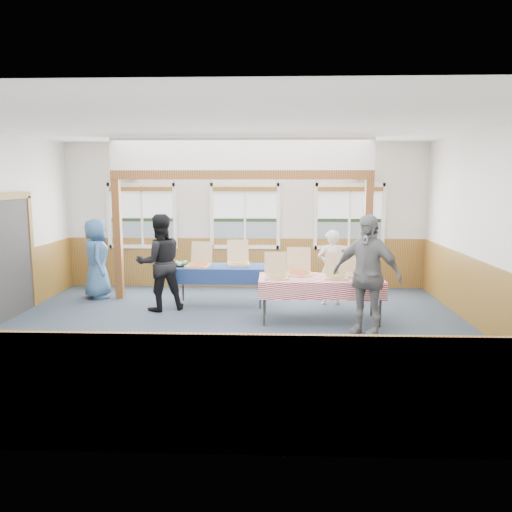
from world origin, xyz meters
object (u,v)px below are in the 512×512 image
(man_blue, at_px, (97,258))
(woman_white, at_px, (331,267))
(table_right, at_px, (320,280))
(table_left, at_px, (220,269))
(woman_black, at_px, (160,263))
(person_grey, at_px, (366,275))

(man_blue, bearing_deg, woman_white, -115.49)
(table_right, height_order, woman_white, woman_white)
(table_left, distance_m, table_right, 2.11)
(woman_white, height_order, man_blue, man_blue)
(table_right, height_order, man_blue, man_blue)
(table_left, xyz_separation_m, table_right, (1.83, -1.06, 0.01))
(table_left, height_order, table_right, same)
(woman_black, distance_m, person_grey, 3.78)
(woman_white, bearing_deg, table_left, -6.57)
(man_blue, bearing_deg, table_left, -121.25)
(woman_black, bearing_deg, table_left, 176.94)
(table_right, height_order, person_grey, person_grey)
(man_blue, relative_size, person_grey, 0.86)
(table_right, height_order, woman_black, woman_black)
(table_right, xyz_separation_m, person_grey, (0.63, -0.77, 0.24))
(table_right, relative_size, person_grey, 1.16)
(table_left, height_order, woman_white, woman_white)
(table_left, distance_m, woman_white, 2.14)
(table_right, bearing_deg, woman_white, 84.92)
(table_left, xyz_separation_m, woman_white, (2.13, 0.09, 0.03))
(table_left, xyz_separation_m, woman_black, (-1.06, -0.44, 0.19))
(person_grey, bearing_deg, man_blue, -170.22)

